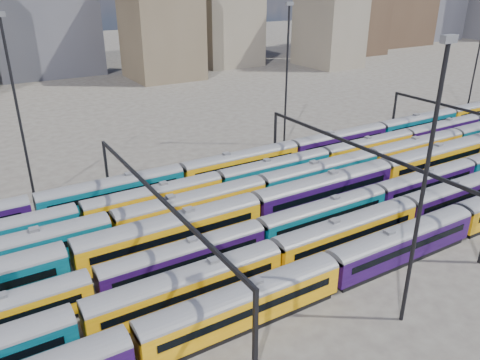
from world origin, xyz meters
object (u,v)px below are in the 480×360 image
rake_0 (402,240)px  mast_2 (424,183)px  rake_2 (260,232)px  rake_1 (407,209)px

rake_0 → mast_2: mast_2 is taller
rake_2 → mast_2: bearing=-74.7°
rake_1 → mast_2: 21.84m
rake_2 → rake_0: bearing=-39.2°
rake_0 → mast_2: 15.31m
rake_0 → rake_1: (6.71, 5.00, -0.04)m
rake_1 → rake_2: (-18.95, 5.00, -0.16)m
rake_2 → mast_2: size_ratio=4.46×
rake_1 → rake_2: bearing=165.2°
rake_0 → rake_2: size_ratio=1.26×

